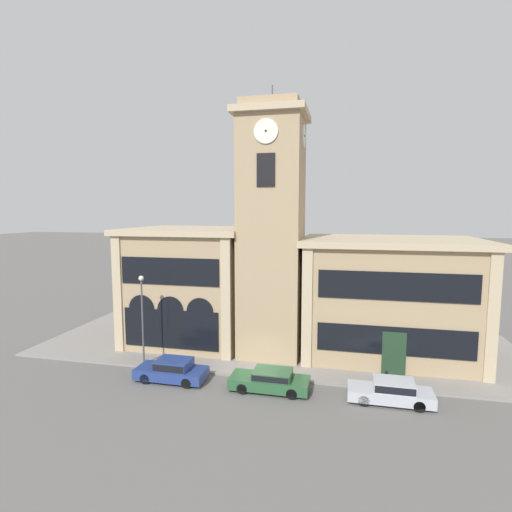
{
  "coord_description": "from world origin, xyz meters",
  "views": [
    {
      "loc": [
        5.3,
        -24.16,
        10.85
      ],
      "look_at": [
        -0.68,
        2.4,
        7.74
      ],
      "focal_mm": 28.0,
      "sensor_mm": 36.0,
      "label": 1
    }
  ],
  "objects_px": {
    "parked_car_far": "(391,391)",
    "street_lamp": "(142,307)",
    "bollard": "(386,379)",
    "parked_car_near": "(172,370)",
    "parked_car_mid": "(270,380)"
  },
  "relations": [
    {
      "from": "parked_car_far",
      "to": "bollard",
      "type": "xyz_separation_m",
      "value": [
        -0.12,
        1.69,
        -0.02
      ]
    },
    {
      "from": "parked_car_far",
      "to": "street_lamp",
      "type": "height_order",
      "value": "street_lamp"
    },
    {
      "from": "parked_car_far",
      "to": "bollard",
      "type": "height_order",
      "value": "parked_car_far"
    },
    {
      "from": "parked_car_near",
      "to": "bollard",
      "type": "relative_size",
      "value": 4.26
    },
    {
      "from": "street_lamp",
      "to": "bollard",
      "type": "height_order",
      "value": "street_lamp"
    },
    {
      "from": "parked_car_near",
      "to": "bollard",
      "type": "distance_m",
      "value": 13.35
    },
    {
      "from": "street_lamp",
      "to": "bollard",
      "type": "distance_m",
      "value": 16.57
    },
    {
      "from": "parked_car_mid",
      "to": "street_lamp",
      "type": "relative_size",
      "value": 0.77
    },
    {
      "from": "parked_car_far",
      "to": "bollard",
      "type": "bearing_deg",
      "value": -85.26
    },
    {
      "from": "street_lamp",
      "to": "parked_car_far",
      "type": "bearing_deg",
      "value": -6.08
    },
    {
      "from": "parked_car_near",
      "to": "street_lamp",
      "type": "relative_size",
      "value": 0.72
    },
    {
      "from": "parked_car_far",
      "to": "street_lamp",
      "type": "relative_size",
      "value": 0.75
    },
    {
      "from": "street_lamp",
      "to": "parked_car_near",
      "type": "bearing_deg",
      "value": -30.64
    },
    {
      "from": "parked_car_near",
      "to": "parked_car_mid",
      "type": "relative_size",
      "value": 0.94
    },
    {
      "from": "parked_car_near",
      "to": "parked_car_mid",
      "type": "distance_m",
      "value": 6.39
    }
  ]
}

